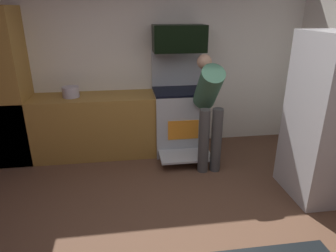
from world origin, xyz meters
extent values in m
cube|color=brown|center=(0.00, 0.00, -0.01)|extent=(5.20, 4.80, 0.02)
cube|color=silver|center=(0.00, 2.34, 1.30)|extent=(5.20, 0.12, 2.60)
cube|color=olive|center=(-0.90, 1.98, 0.45)|extent=(2.40, 0.60, 0.90)
cube|color=olive|center=(-1.90, 1.98, 1.05)|extent=(0.60, 0.60, 2.10)
cube|color=#B3BAC1|center=(0.52, 1.96, 0.46)|extent=(0.76, 0.64, 0.92)
cube|color=black|center=(0.52, 1.96, 0.94)|extent=(0.76, 0.64, 0.03)
cube|color=#B3BAC1|center=(0.52, 2.25, 1.22)|extent=(0.76, 0.06, 0.53)
cube|color=orange|center=(0.52, 1.63, 0.45)|extent=(0.44, 0.01, 0.28)
cube|color=#B3BAC1|center=(0.52, 1.44, 0.14)|extent=(0.72, 0.41, 0.03)
cube|color=black|center=(0.52, 2.06, 1.67)|extent=(0.74, 0.38, 0.37)
cylinder|color=#464646|center=(0.71, 1.23, 0.44)|extent=(0.14, 0.14, 0.88)
cylinder|color=#464646|center=(0.88, 1.23, 0.44)|extent=(0.14, 0.14, 0.88)
cylinder|color=#3F6F55|center=(0.80, 1.44, 1.11)|extent=(0.30, 0.63, 0.66)
sphere|color=tan|center=(0.80, 1.70, 1.40)|extent=(0.20, 0.20, 0.20)
cylinder|color=#B8B3C4|center=(-1.03, 1.98, 0.97)|extent=(0.23, 0.23, 0.15)
camera|label=1|loc=(-0.26, -2.25, 2.06)|focal=32.13mm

